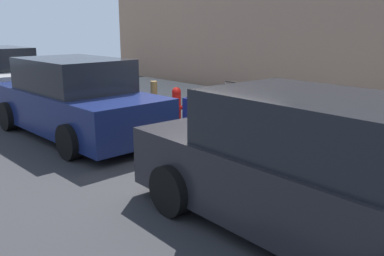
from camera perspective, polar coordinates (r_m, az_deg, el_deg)
ground_plane at (r=8.14m, az=0.88°, el=-2.28°), size 40.00×40.00×0.00m
sidewalk_curb at (r=9.92m, az=11.68°, el=0.82°), size 18.00×5.00×0.14m
suitcase_red_0 at (r=6.62m, az=22.43°, el=-3.40°), size 0.41×0.23×0.78m
suitcase_navy_1 at (r=6.85m, az=19.17°, el=-1.88°), size 0.45×0.26×1.00m
suitcase_silver_2 at (r=7.09m, az=15.86°, el=-1.10°), size 0.42×0.20×0.93m
suitcase_olive_3 at (r=7.28m, az=12.54°, el=-0.48°), size 0.39×0.20×0.78m
suitcase_teal_4 at (r=7.55m, az=9.99°, el=0.27°), size 0.38×0.27×1.01m
suitcase_black_5 at (r=7.86m, az=7.82°, el=0.18°), size 0.36×0.25×0.87m
suitcase_maroon_6 at (r=8.16m, az=5.58°, el=1.56°), size 0.46×0.22×1.10m
suitcase_red_7 at (r=8.53m, az=2.90°, el=1.41°), size 0.50×0.23×0.62m
suitcase_navy_8 at (r=8.83m, az=0.16°, el=2.10°), size 0.43×0.26×0.70m
fire_hydrant at (r=9.32m, az=-2.17°, el=3.36°), size 0.39×0.21×0.81m
bollard_post at (r=9.74m, az=-5.30°, el=3.92°), size 0.16×0.16×0.89m
parked_car_charcoal_0 at (r=4.66m, az=16.24°, el=-5.80°), size 4.48×2.02×1.60m
parked_car_navy_1 at (r=9.02m, az=-16.08°, el=3.79°), size 4.73×2.17×1.64m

